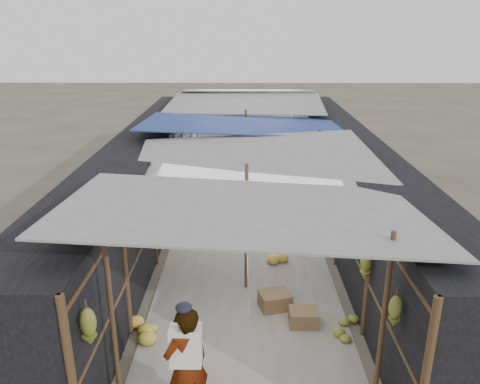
{
  "coord_description": "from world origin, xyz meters",
  "views": [
    {
      "loc": [
        -0.05,
        -5.28,
        4.97
      ],
      "look_at": [
        -0.14,
        5.27,
        1.25
      ],
      "focal_mm": 35.0,
      "sensor_mm": 36.0,
      "label": 1
    }
  ],
  "objects_px": {
    "crate_near": "(304,318)",
    "black_basin": "(303,202)",
    "shopper_blue": "(252,175)",
    "vendor_seated": "(274,179)",
    "vendor_elderly": "(187,365)"
  },
  "relations": [
    {
      "from": "vendor_seated",
      "to": "black_basin",
      "type": "bearing_deg",
      "value": 26.51
    },
    {
      "from": "black_basin",
      "to": "shopper_blue",
      "type": "distance_m",
      "value": 1.72
    },
    {
      "from": "shopper_blue",
      "to": "vendor_seated",
      "type": "height_order",
      "value": "shopper_blue"
    },
    {
      "from": "shopper_blue",
      "to": "vendor_elderly",
      "type": "bearing_deg",
      "value": -123.73
    },
    {
      "from": "vendor_seated",
      "to": "vendor_elderly",
      "type": "bearing_deg",
      "value": -16.9
    },
    {
      "from": "black_basin",
      "to": "vendor_elderly",
      "type": "distance_m",
      "value": 8.43
    },
    {
      "from": "crate_near",
      "to": "vendor_seated",
      "type": "relative_size",
      "value": 0.61
    },
    {
      "from": "crate_near",
      "to": "black_basin",
      "type": "xyz_separation_m",
      "value": [
        0.69,
        5.93,
        -0.06
      ]
    },
    {
      "from": "black_basin",
      "to": "vendor_elderly",
      "type": "xyz_separation_m",
      "value": [
        -2.49,
        -8.02,
        0.76
      ]
    },
    {
      "from": "crate_near",
      "to": "vendor_elderly",
      "type": "xyz_separation_m",
      "value": [
        -1.79,
        -2.09,
        0.71
      ]
    },
    {
      "from": "crate_near",
      "to": "shopper_blue",
      "type": "height_order",
      "value": "shopper_blue"
    },
    {
      "from": "black_basin",
      "to": "vendor_seated",
      "type": "height_order",
      "value": "vendor_seated"
    },
    {
      "from": "crate_near",
      "to": "shopper_blue",
      "type": "bearing_deg",
      "value": 97.26
    },
    {
      "from": "vendor_seated",
      "to": "shopper_blue",
      "type": "bearing_deg",
      "value": -51.38
    },
    {
      "from": "crate_near",
      "to": "vendor_elderly",
      "type": "relative_size",
      "value": 0.29
    }
  ]
}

